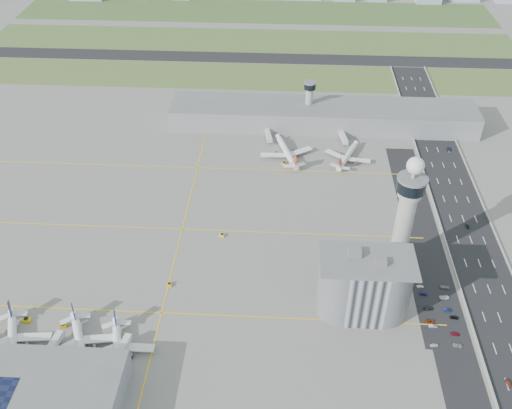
# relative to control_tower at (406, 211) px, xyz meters

# --- Properties ---
(ground) EXTENTS (1000.00, 1000.00, 0.00)m
(ground) POSITION_rel_control_tower_xyz_m (-72.00, -8.00, -35.04)
(ground) COLOR gray
(grass_strip_0) EXTENTS (480.00, 50.00, 0.08)m
(grass_strip_0) POSITION_rel_control_tower_xyz_m (-92.00, 217.00, -35.00)
(grass_strip_0) COLOR #4E632F
(grass_strip_0) RESTS_ON ground
(grass_strip_1) EXTENTS (480.00, 60.00, 0.08)m
(grass_strip_1) POSITION_rel_control_tower_xyz_m (-92.00, 292.00, -35.00)
(grass_strip_1) COLOR #4B652F
(grass_strip_1) RESTS_ON ground
(grass_strip_2) EXTENTS (480.00, 70.00, 0.08)m
(grass_strip_2) POSITION_rel_control_tower_xyz_m (-92.00, 372.00, -35.00)
(grass_strip_2) COLOR #395226
(grass_strip_2) RESTS_ON ground
(runway) EXTENTS (480.00, 22.00, 0.10)m
(runway) POSITION_rel_control_tower_xyz_m (-92.00, 254.00, -34.98)
(runway) COLOR black
(runway) RESTS_ON ground
(highway) EXTENTS (28.00, 500.00, 0.10)m
(highway) POSITION_rel_control_tower_xyz_m (43.00, -8.00, -34.99)
(highway) COLOR black
(highway) RESTS_ON ground
(barrier_left) EXTENTS (0.60, 500.00, 1.20)m
(barrier_left) POSITION_rel_control_tower_xyz_m (29.00, -8.00, -34.44)
(barrier_left) COLOR #9E9E99
(barrier_left) RESTS_ON ground
(landside_road) EXTENTS (18.00, 260.00, 0.08)m
(landside_road) POSITION_rel_control_tower_xyz_m (18.00, -18.00, -35.00)
(landside_road) COLOR black
(landside_road) RESTS_ON ground
(parking_lot) EXTENTS (20.00, 44.00, 0.10)m
(parking_lot) POSITION_rel_control_tower_xyz_m (16.00, -30.00, -34.99)
(parking_lot) COLOR black
(parking_lot) RESTS_ON ground
(taxiway_line_h_0) EXTENTS (260.00, 0.60, 0.01)m
(taxiway_line_h_0) POSITION_rel_control_tower_xyz_m (-112.00, -38.00, -35.04)
(taxiway_line_h_0) COLOR yellow
(taxiway_line_h_0) RESTS_ON ground
(taxiway_line_h_1) EXTENTS (260.00, 0.60, 0.01)m
(taxiway_line_h_1) POSITION_rel_control_tower_xyz_m (-112.00, 22.00, -35.04)
(taxiway_line_h_1) COLOR yellow
(taxiway_line_h_1) RESTS_ON ground
(taxiway_line_h_2) EXTENTS (260.00, 0.60, 0.01)m
(taxiway_line_h_2) POSITION_rel_control_tower_xyz_m (-112.00, 82.00, -35.04)
(taxiway_line_h_2) COLOR yellow
(taxiway_line_h_2) RESTS_ON ground
(taxiway_line_v) EXTENTS (0.60, 260.00, 0.01)m
(taxiway_line_v) POSITION_rel_control_tower_xyz_m (-112.00, 22.00, -35.04)
(taxiway_line_v) COLOR yellow
(taxiway_line_v) RESTS_ON ground
(control_tower) EXTENTS (14.00, 14.00, 64.50)m
(control_tower) POSITION_rel_control_tower_xyz_m (0.00, 0.00, 0.00)
(control_tower) COLOR #ADAAA5
(control_tower) RESTS_ON ground
(secondary_tower) EXTENTS (8.60, 8.60, 31.90)m
(secondary_tower) POSITION_rel_control_tower_xyz_m (-42.00, 142.00, -16.24)
(secondary_tower) COLOR #ADAAA5
(secondary_tower) RESTS_ON ground
(admin_building) EXTENTS (42.00, 24.00, 33.50)m
(admin_building) POSITION_rel_control_tower_xyz_m (-20.01, -30.00, -19.74)
(admin_building) COLOR #B2B2B7
(admin_building) RESTS_ON ground
(terminal_pier) EXTENTS (210.00, 32.00, 15.80)m
(terminal_pier) POSITION_rel_control_tower_xyz_m (-32.00, 140.00, -27.14)
(terminal_pier) COLOR gray
(terminal_pier) RESTS_ON ground
(near_terminal) EXTENTS (84.00, 42.00, 13.00)m
(near_terminal) POSITION_rel_control_tower_xyz_m (-160.07, -90.02, -28.62)
(near_terminal) COLOR gray
(near_terminal) RESTS_ON ground
(airplane_near_a) EXTENTS (45.18, 48.41, 10.89)m
(airplane_near_a) POSITION_rel_control_tower_xyz_m (-172.05, -61.64, -29.60)
(airplane_near_a) COLOR white
(airplane_near_a) RESTS_ON ground
(airplane_near_b) EXTENTS (46.28, 49.15, 10.90)m
(airplane_near_b) POSITION_rel_control_tower_xyz_m (-142.39, -61.26, -29.59)
(airplane_near_b) COLOR white
(airplane_near_b) RESTS_ON ground
(airplane_near_c) EXTENTS (40.91, 44.77, 10.49)m
(airplane_near_c) POSITION_rel_control_tower_xyz_m (-125.66, -63.65, -29.80)
(airplane_near_c) COLOR white
(airplane_near_c) RESTS_ON ground
(airplane_far_a) EXTENTS (45.93, 49.94, 11.55)m
(airplane_far_a) POSITION_rel_control_tower_xyz_m (-56.59, 99.81, -29.27)
(airplane_far_a) COLOR white
(airplane_far_a) RESTS_ON ground
(airplane_far_b) EXTENTS (41.96, 44.84, 10.04)m
(airplane_far_b) POSITION_rel_control_tower_xyz_m (-17.10, 97.67, -30.02)
(airplane_far_b) COLOR white
(airplane_far_b) RESTS_ON ground
(jet_bridge_near_1) EXTENTS (5.39, 14.31, 5.70)m
(jet_bridge_near_1) POSITION_rel_control_tower_xyz_m (-155.00, -69.00, -32.19)
(jet_bridge_near_1) COLOR silver
(jet_bridge_near_1) RESTS_ON ground
(jet_bridge_near_2) EXTENTS (5.39, 14.31, 5.70)m
(jet_bridge_near_2) POSITION_rel_control_tower_xyz_m (-125.00, -69.00, -32.19)
(jet_bridge_near_2) COLOR silver
(jet_bridge_near_2) RESTS_ON ground
(jet_bridge_far_0) EXTENTS (5.39, 14.31, 5.70)m
(jet_bridge_far_0) POSITION_rel_control_tower_xyz_m (-70.00, 124.00, -32.19)
(jet_bridge_far_0) COLOR silver
(jet_bridge_far_0) RESTS_ON ground
(jet_bridge_far_1) EXTENTS (5.39, 14.31, 5.70)m
(jet_bridge_far_1) POSITION_rel_control_tower_xyz_m (-20.00, 124.00, -32.19)
(jet_bridge_far_1) COLOR silver
(jet_bridge_far_1) RESTS_ON ground
(tug_0) EXTENTS (3.82, 2.76, 2.12)m
(tug_0) POSITION_rel_control_tower_xyz_m (-172.17, -46.36, -33.98)
(tug_0) COLOR #DBC40C
(tug_0) RESTS_ON ground
(tug_1) EXTENTS (3.55, 2.81, 1.83)m
(tug_1) POSITION_rel_control_tower_xyz_m (-154.70, -48.68, -34.13)
(tug_1) COLOR #D69B0A
(tug_1) RESTS_ON ground
(tug_2) EXTENTS (2.41, 3.14, 1.66)m
(tug_2) POSITION_rel_control_tower_xyz_m (-111.46, -20.39, -34.21)
(tug_2) COLOR yellow
(tug_2) RESTS_ON ground
(tug_3) EXTENTS (3.23, 2.66, 1.62)m
(tug_3) POSITION_rel_control_tower_xyz_m (-89.73, 17.63, -34.23)
(tug_3) COLOR yellow
(tug_3) RESTS_ON ground
(tug_4) EXTENTS (3.44, 3.44, 1.67)m
(tug_4) POSITION_rel_control_tower_xyz_m (-57.73, 89.54, -34.20)
(tug_4) COLOR orange
(tug_4) RESTS_ON ground
(tug_5) EXTENTS (2.94, 2.05, 1.69)m
(tug_5) POSITION_rel_control_tower_xyz_m (-21.46, 87.30, -34.20)
(tug_5) COLOR #D19D00
(tug_5) RESTS_ON ground
(car_lot_0) EXTENTS (3.80, 2.03, 1.23)m
(car_lot_0) POSITION_rel_control_tower_xyz_m (9.98, -50.05, -34.43)
(car_lot_0) COLOR silver
(car_lot_0) RESTS_ON ground
(car_lot_1) EXTENTS (3.98, 1.51, 1.30)m
(car_lot_1) POSITION_rel_control_tower_xyz_m (11.54, -39.28, -34.39)
(car_lot_1) COLOR #A3A3A3
(car_lot_1) RESTS_ON ground
(car_lot_2) EXTENTS (4.13, 2.08, 1.12)m
(car_lot_2) POSITION_rel_control_tower_xyz_m (10.70, -36.45, -34.48)
(car_lot_2) COLOR #96330D
(car_lot_2) RESTS_ON ground
(car_lot_3) EXTENTS (4.40, 2.21, 1.23)m
(car_lot_3) POSITION_rel_control_tower_xyz_m (11.47, -28.75, -34.43)
(car_lot_3) COLOR black
(car_lot_3) RESTS_ON ground
(car_lot_4) EXTENTS (3.86, 1.79, 1.28)m
(car_lot_4) POSITION_rel_control_tower_xyz_m (10.66, -19.60, -34.40)
(car_lot_4) COLOR navy
(car_lot_4) RESTS_ON ground
(car_lot_5) EXTENTS (3.42, 1.45, 1.10)m
(car_lot_5) POSITION_rel_control_tower_xyz_m (9.88, -14.79, -34.49)
(car_lot_5) COLOR white
(car_lot_5) RESTS_ON ground
(car_lot_6) EXTENTS (4.31, 2.36, 1.15)m
(car_lot_6) POSITION_rel_control_tower_xyz_m (20.21, -49.62, -34.47)
(car_lot_6) COLOR #9A9EA3
(car_lot_6) RESTS_ON ground
(car_lot_7) EXTENTS (3.98, 1.99, 1.11)m
(car_lot_7) POSITION_rel_control_tower_xyz_m (20.46, -43.13, -34.49)
(car_lot_7) COLOR maroon
(car_lot_7) RESTS_ON ground
(car_lot_8) EXTENTS (3.86, 1.97, 1.26)m
(car_lot_8) POSITION_rel_control_tower_xyz_m (22.14, -33.60, -34.41)
(car_lot_8) COLOR black
(car_lot_8) RESTS_ON ground
(car_lot_9) EXTENTS (3.78, 1.56, 1.22)m
(car_lot_9) POSITION_rel_control_tower_xyz_m (19.91, -29.22, -34.43)
(car_lot_9) COLOR navy
(car_lot_9) RESTS_ON ground
(car_lot_10) EXTENTS (4.95, 2.87, 1.30)m
(car_lot_10) POSITION_rel_control_tower_xyz_m (20.22, -21.29, -34.39)
(car_lot_10) COLOR white
(car_lot_10) RESTS_ON ground
(car_lot_11) EXTENTS (4.53, 2.11, 1.28)m
(car_lot_11) POSITION_rel_control_tower_xyz_m (21.76, -14.59, -34.40)
(car_lot_11) COLOR gray
(car_lot_11) RESTS_ON ground
(car_hw_0) EXTENTS (2.02, 3.80, 1.23)m
(car_hw_0) POSITION_rel_control_tower_xyz_m (36.56, -67.66, -34.43)
(car_hw_0) COLOR brown
(car_hw_0) RESTS_ON ground
(car_hw_1) EXTENTS (1.53, 3.81, 1.23)m
(car_hw_1) POSITION_rel_control_tower_xyz_m (43.61, 32.78, -34.42)
(car_hw_1) COLOR black
(car_hw_1) RESTS_ON ground
(car_hw_2) EXTENTS (2.78, 4.95, 1.30)m
(car_hw_2) POSITION_rel_control_tower_xyz_m (50.12, 112.29, -34.39)
(car_hw_2) COLOR navy
(car_hw_2) RESTS_ON ground
(car_hw_4) EXTENTS (1.66, 3.82, 1.28)m
(car_hw_4) POSITION_rel_control_tower_xyz_m (36.96, 171.94, -34.40)
(car_hw_4) COLOR #8C949C
(car_hw_4) RESTS_ON ground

